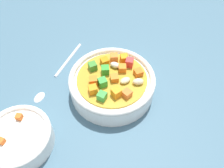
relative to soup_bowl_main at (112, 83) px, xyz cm
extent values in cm
cube|color=#42667A|center=(0.02, 0.00, -3.88)|extent=(140.00, 140.00, 2.00)
cylinder|color=white|center=(0.02, 0.00, -0.75)|extent=(19.36, 19.36, 4.25)
torus|color=white|center=(0.02, 0.00, 1.75)|extent=(19.44, 19.44, 1.24)
cylinder|color=gold|center=(0.02, 0.00, 1.57)|extent=(15.74, 15.74, 0.40)
cube|color=orange|center=(2.65, 3.99, 2.74)|extent=(1.90, 1.90, 1.94)
cube|color=orange|center=(0.50, 0.73, 2.42)|extent=(2.36, 2.36, 1.29)
cube|color=red|center=(-5.55, 0.32, 2.74)|extent=(2.35, 2.35, 1.93)
ellipsoid|color=beige|center=(-2.82, -1.93, 2.44)|extent=(2.32, 2.78, 1.33)
cube|color=orange|center=(-3.24, 0.30, 2.55)|extent=(2.40, 2.40, 1.57)
cube|color=orange|center=(1.09, 5.57, 2.49)|extent=(1.71, 1.71, 1.44)
cube|color=green|center=(-0.13, -2.19, 2.70)|extent=(2.38, 2.38, 1.86)
cube|color=#3A852D|center=(1.26, -5.08, 2.63)|extent=(2.16, 2.16, 1.71)
cube|color=green|center=(5.30, 2.53, 2.58)|extent=(2.17, 2.17, 1.62)
ellipsoid|color=beige|center=(-2.99, 5.01, 2.45)|extent=(2.82, 2.65, 1.36)
cube|color=orange|center=(-4.19, -3.66, 2.67)|extent=(2.39, 2.39, 1.79)
cube|color=orange|center=(-5.58, -1.75, 2.72)|extent=(2.37, 2.37, 1.90)
cube|color=orange|center=(-4.94, 3.31, 2.46)|extent=(2.18, 2.18, 1.38)
cube|color=orange|center=(-1.80, -4.37, 2.54)|extent=(2.13, 2.13, 1.54)
cube|color=green|center=(2.84, 0.20, 2.68)|extent=(2.18, 2.18, 1.82)
cube|color=orange|center=(3.97, -1.70, 2.66)|extent=(2.37, 2.37, 1.77)
ellipsoid|color=beige|center=(-1.26, 2.79, 2.33)|extent=(2.66, 2.03, 1.12)
cube|color=orange|center=(5.55, -0.02, 2.65)|extent=(2.30, 2.30, 1.75)
cylinder|color=silver|center=(1.27, -15.50, -2.48)|extent=(12.35, 5.80, 0.80)
ellipsoid|color=silver|center=(13.61, -10.31, -2.44)|extent=(3.78, 3.18, 0.87)
cylinder|color=white|center=(22.20, -3.03, -1.09)|extent=(12.99, 12.99, 3.59)
torus|color=white|center=(22.20, -3.03, 0.97)|extent=(13.12, 13.12, 1.04)
cube|color=orange|center=(24.84, -3.52, 1.26)|extent=(1.45, 1.45, 1.10)
cube|color=orange|center=(19.93, -5.81, 1.29)|extent=(1.62, 1.62, 1.16)
camera|label=1|loc=(22.30, 23.18, 40.03)|focal=36.05mm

